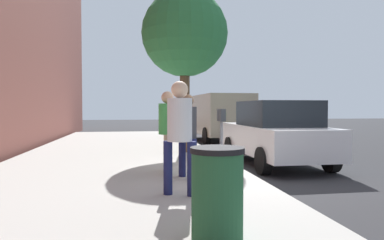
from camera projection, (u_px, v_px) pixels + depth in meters
The scene contains 10 objects.
ground_plane at pixel (247, 178), 7.96m from camera, with size 80.00×80.00×0.00m, color #2B2B2D.
sidewalk_slab at pixel (112, 179), 7.49m from camera, with size 28.00×6.00×0.15m, color #A8A59E.
parking_meter at pixel (221, 128), 7.45m from camera, with size 0.36×0.12×1.41m.
pedestrian_at_meter at pixel (188, 129), 7.17m from camera, with size 0.48×0.37×1.71m.
pedestrian_bystander at pixel (180, 127), 5.74m from camera, with size 0.41×0.52×1.87m.
parking_officer at pixel (167, 125), 7.75m from camera, with size 0.54×0.39×1.80m.
parked_sedan_near at pixel (275, 133), 9.80m from camera, with size 4.41×2.00×1.77m.
parked_van_far at pixel (218, 115), 16.70m from camera, with size 5.27×2.27×2.18m.
street_tree at pixel (185, 34), 11.35m from camera, with size 2.77×2.77×5.22m.
trash_bin at pixel (217, 194), 3.80m from camera, with size 0.59×0.59×1.01m.
Camera 1 is at (-7.62, 2.48, 1.58)m, focal length 32.98 mm.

